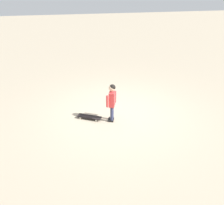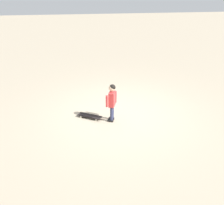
{
  "view_description": "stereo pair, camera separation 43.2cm",
  "coord_description": "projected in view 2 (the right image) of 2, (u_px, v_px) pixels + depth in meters",
  "views": [
    {
      "loc": [
        1.57,
        5.8,
        3.35
      ],
      "look_at": [
        0.31,
        0.35,
        0.55
      ],
      "focal_mm": 38.22,
      "sensor_mm": 36.0,
      "label": 1
    },
    {
      "loc": [
        1.14,
        5.88,
        3.35
      ],
      "look_at": [
        0.31,
        0.35,
        0.55
      ],
      "focal_mm": 38.22,
      "sensor_mm": 36.0,
      "label": 2
    }
  ],
  "objects": [
    {
      "name": "ground_plane",
      "position": [
        121.0,
        114.0,
        6.85
      ],
      "size": [
        50.0,
        50.0,
        0.0
      ],
      "primitive_type": "plane",
      "color": "tan"
    },
    {
      "name": "skateboard",
      "position": [
        90.0,
        116.0,
        6.6
      ],
      "size": [
        0.68,
        0.5,
        0.07
      ],
      "color": "black",
      "rests_on": "ground"
    },
    {
      "name": "child_person",
      "position": [
        112.0,
        99.0,
        6.21
      ],
      "size": [
        0.32,
        0.29,
        1.06
      ],
      "color": "#2D3351",
      "rests_on": "ground"
    }
  ]
}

